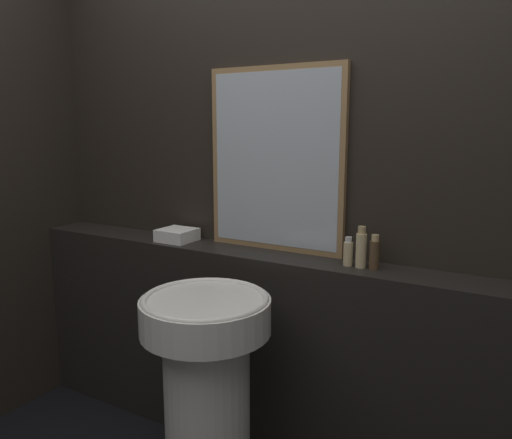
# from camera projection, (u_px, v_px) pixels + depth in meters

# --- Properties ---
(wall_back) EXTENTS (8.00, 0.06, 2.50)m
(wall_back) POSITION_uv_depth(u_px,v_px,m) (280.00, 185.00, 2.30)
(wall_back) COLOR black
(wall_back) RESTS_ON ground_plane
(vanity_counter) EXTENTS (2.65, 0.23, 0.96)m
(vanity_counter) POSITION_uv_depth(u_px,v_px,m) (264.00, 353.00, 2.32)
(vanity_counter) COLOR black
(vanity_counter) RESTS_ON ground_plane
(pedestal_sink) EXTENTS (0.49, 0.49, 0.91)m
(pedestal_sink) POSITION_uv_depth(u_px,v_px,m) (207.00, 392.00, 1.89)
(pedestal_sink) COLOR silver
(pedestal_sink) RESTS_ON ground_plane
(mirror) EXTENTS (0.67, 0.03, 0.82)m
(mirror) POSITION_uv_depth(u_px,v_px,m) (275.00, 160.00, 2.24)
(mirror) COLOR #937047
(mirror) RESTS_ON vanity_counter
(towel_stack) EXTENTS (0.17, 0.16, 0.06)m
(towel_stack) POSITION_uv_depth(u_px,v_px,m) (177.00, 235.00, 2.48)
(towel_stack) COLOR white
(towel_stack) RESTS_ON vanity_counter
(shampoo_bottle) EXTENTS (0.04, 0.04, 0.12)m
(shampoo_bottle) POSITION_uv_depth(u_px,v_px,m) (348.00, 252.00, 2.03)
(shampoo_bottle) COLOR #C6B284
(shampoo_bottle) RESTS_ON vanity_counter
(conditioner_bottle) EXTENTS (0.04, 0.04, 0.17)m
(conditioner_bottle) POSITION_uv_depth(u_px,v_px,m) (361.00, 249.00, 2.00)
(conditioner_bottle) COLOR #C6B284
(conditioner_bottle) RESTS_ON vanity_counter
(lotion_bottle) EXTENTS (0.04, 0.04, 0.14)m
(lotion_bottle) POSITION_uv_depth(u_px,v_px,m) (375.00, 253.00, 1.97)
(lotion_bottle) COLOR #4C3823
(lotion_bottle) RESTS_ON vanity_counter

